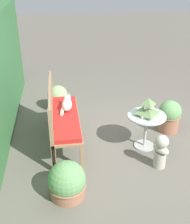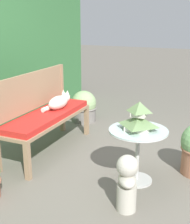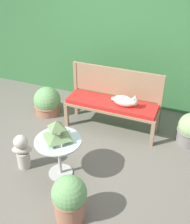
% 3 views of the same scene
% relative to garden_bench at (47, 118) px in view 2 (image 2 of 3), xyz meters
% --- Properties ---
extents(ground, '(30.00, 30.00, 0.00)m').
position_rel_garden_bench_xyz_m(ground, '(-0.24, -0.94, -0.46)').
color(ground, '#666056').
extents(garden_bench, '(1.58, 0.48, 0.54)m').
position_rel_garden_bench_xyz_m(garden_bench, '(0.00, 0.00, 0.00)').
color(garden_bench, '#937556').
rests_on(garden_bench, ground).
extents(bench_backrest, '(1.58, 0.06, 1.05)m').
position_rel_garden_bench_xyz_m(bench_backrest, '(-0.00, 0.22, 0.29)').
color(bench_backrest, '#937556').
rests_on(bench_backrest, ground).
extents(cat, '(0.47, 0.24, 0.23)m').
position_rel_garden_bench_xyz_m(cat, '(0.23, -0.04, 0.17)').
color(cat, silver).
rests_on(cat, garden_bench).
extents(patio_table, '(0.63, 0.63, 0.60)m').
position_rel_garden_bench_xyz_m(patio_table, '(-0.31, -1.32, 0.01)').
color(patio_table, '#B7B7B2').
rests_on(patio_table, ground).
extents(pagoda_birdhouse, '(0.33, 0.33, 0.31)m').
position_rel_garden_bench_xyz_m(pagoda_birdhouse, '(-0.31, -1.32, 0.27)').
color(pagoda_birdhouse, silver).
rests_on(pagoda_birdhouse, patio_table).
extents(garden_bust, '(0.33, 0.27, 0.56)m').
position_rel_garden_bench_xyz_m(garden_bust, '(-0.87, -1.38, -0.17)').
color(garden_bust, '#B7B2A3').
rests_on(garden_bust, ground).
extents(potted_plant_bench_left, '(0.44, 0.44, 0.53)m').
position_rel_garden_bench_xyz_m(potted_plant_bench_left, '(1.32, 0.11, -0.21)').
color(potted_plant_bench_left, slate).
rests_on(potted_plant_bench_left, ground).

